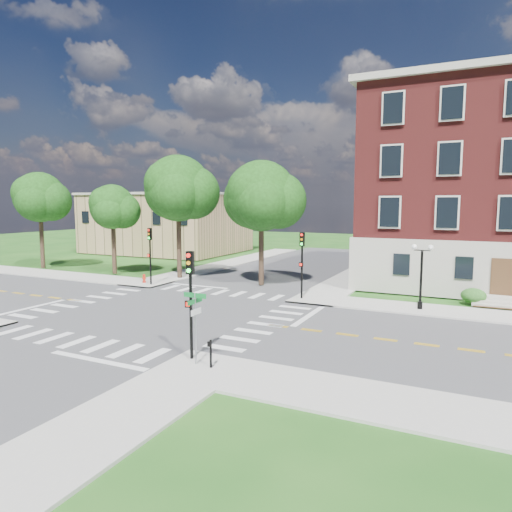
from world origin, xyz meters
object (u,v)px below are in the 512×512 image
at_px(traffic_signal_ne, 302,256).
at_px(twin_lamp_west, 421,273).
at_px(traffic_signal_se, 190,291).
at_px(traffic_signal_nw, 150,249).
at_px(fire_hydrant, 144,279).
at_px(street_sign_pole, 195,314).
at_px(push_button_post, 210,352).

height_order(traffic_signal_ne, twin_lamp_west, traffic_signal_ne).
distance_m(traffic_signal_se, traffic_signal_nw, 19.67).
bearing_deg(traffic_signal_se, fire_hydrant, 135.12).
xyz_separation_m(twin_lamp_west, street_sign_pole, (-7.50, -15.06, -0.21)).
relative_size(traffic_signal_se, twin_lamp_west, 1.13).
bearing_deg(traffic_signal_nw, push_button_post, -44.66).
bearing_deg(traffic_signal_ne, fire_hydrant, 178.80).
distance_m(street_sign_pole, push_button_post, 1.71).
distance_m(push_button_post, fire_hydrant, 22.16).
height_order(traffic_signal_se, traffic_signal_ne, same).
xyz_separation_m(push_button_post, fire_hydrant, (-16.07, 15.26, -0.33)).
bearing_deg(traffic_signal_nw, twin_lamp_west, 0.93).
height_order(traffic_signal_se, twin_lamp_west, traffic_signal_se).
relative_size(traffic_signal_nw, push_button_post, 4.00).
relative_size(traffic_signal_ne, street_sign_pole, 1.55).
relative_size(traffic_signal_se, traffic_signal_ne, 1.00).
relative_size(traffic_signal_nw, fire_hydrant, 6.40).
distance_m(twin_lamp_west, street_sign_pole, 16.82).
height_order(traffic_signal_ne, fire_hydrant, traffic_signal_ne).
distance_m(traffic_signal_se, push_button_post, 2.82).
height_order(traffic_signal_ne, traffic_signal_nw, same).
distance_m(traffic_signal_ne, push_button_post, 15.21).
xyz_separation_m(traffic_signal_nw, twin_lamp_west, (21.70, 0.35, -0.66)).
relative_size(street_sign_pole, fire_hydrant, 4.13).
relative_size(traffic_signal_se, fire_hydrant, 6.40).
height_order(traffic_signal_nw, fire_hydrant, traffic_signal_nw).
relative_size(push_button_post, fire_hydrant, 1.60).
bearing_deg(street_sign_pole, fire_hydrant, 135.24).
height_order(traffic_signal_se, street_sign_pole, traffic_signal_se).
height_order(traffic_signal_ne, street_sign_pole, traffic_signal_ne).
distance_m(traffic_signal_ne, twin_lamp_west, 8.16).
bearing_deg(push_button_post, fire_hydrant, 136.48).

